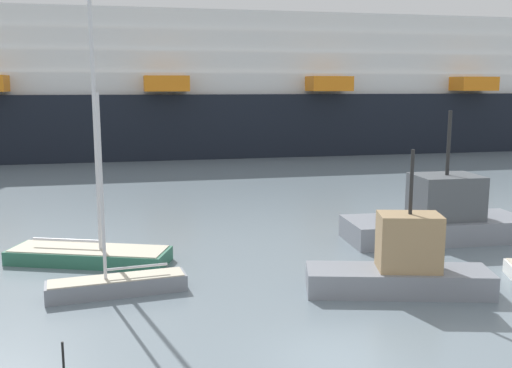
{
  "coord_description": "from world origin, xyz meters",
  "views": [
    {
      "loc": [
        -4.85,
        -13.81,
        7.34
      ],
      "look_at": [
        0.0,
        11.97,
        2.87
      ],
      "focal_mm": 40.58,
      "sensor_mm": 36.0,
      "label": 1
    }
  ],
  "objects_px": {
    "fishing_boat_0": "(439,218)",
    "sailboat_4": "(117,283)",
    "sailboat_3": "(89,251)",
    "channel_buoy_2": "(433,217)",
    "fishing_boat_1": "(402,266)",
    "cruise_ship": "(160,92)"
  },
  "relations": [
    {
      "from": "channel_buoy_2",
      "to": "cruise_ship",
      "type": "height_order",
      "value": "cruise_ship"
    },
    {
      "from": "sailboat_3",
      "to": "fishing_boat_0",
      "type": "xyz_separation_m",
      "value": [
        16.24,
        0.74,
        0.58
      ]
    },
    {
      "from": "sailboat_4",
      "to": "sailboat_3",
      "type": "bearing_deg",
      "value": -79.63
    },
    {
      "from": "sailboat_4",
      "to": "channel_buoy_2",
      "type": "distance_m",
      "value": 17.89
    },
    {
      "from": "fishing_boat_0",
      "to": "channel_buoy_2",
      "type": "bearing_deg",
      "value": 67.86
    },
    {
      "from": "fishing_boat_0",
      "to": "fishing_boat_1",
      "type": "relative_size",
      "value": 1.29
    },
    {
      "from": "channel_buoy_2",
      "to": "sailboat_3",
      "type": "bearing_deg",
      "value": -168.07
    },
    {
      "from": "sailboat_3",
      "to": "cruise_ship",
      "type": "height_order",
      "value": "cruise_ship"
    },
    {
      "from": "fishing_boat_0",
      "to": "cruise_ship",
      "type": "distance_m",
      "value": 42.89
    },
    {
      "from": "sailboat_3",
      "to": "sailboat_4",
      "type": "height_order",
      "value": "sailboat_3"
    },
    {
      "from": "fishing_boat_0",
      "to": "cruise_ship",
      "type": "relative_size",
      "value": 0.07
    },
    {
      "from": "fishing_boat_1",
      "to": "sailboat_4",
      "type": "bearing_deg",
      "value": -177.16
    },
    {
      "from": "sailboat_3",
      "to": "cruise_ship",
      "type": "bearing_deg",
      "value": 103.27
    },
    {
      "from": "channel_buoy_2",
      "to": "cruise_ship",
      "type": "xyz_separation_m",
      "value": [
        -13.43,
        37.79,
        6.3
      ]
    },
    {
      "from": "fishing_boat_1",
      "to": "sailboat_3",
      "type": "bearing_deg",
      "value": 165.79
    },
    {
      "from": "fishing_boat_1",
      "to": "channel_buoy_2",
      "type": "bearing_deg",
      "value": 69.8
    },
    {
      "from": "fishing_boat_1",
      "to": "channel_buoy_2",
      "type": "xyz_separation_m",
      "value": [
        6.13,
        9.46,
        -0.58
      ]
    },
    {
      "from": "fishing_boat_0",
      "to": "sailboat_4",
      "type": "bearing_deg",
      "value": -161.69
    },
    {
      "from": "sailboat_3",
      "to": "cruise_ship",
      "type": "distance_m",
      "value": 42.14
    },
    {
      "from": "fishing_boat_1",
      "to": "channel_buoy_2",
      "type": "height_order",
      "value": "fishing_boat_1"
    },
    {
      "from": "sailboat_4",
      "to": "fishing_boat_0",
      "type": "distance_m",
      "value": 15.67
    },
    {
      "from": "sailboat_3",
      "to": "sailboat_4",
      "type": "relative_size",
      "value": 1.57
    }
  ]
}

